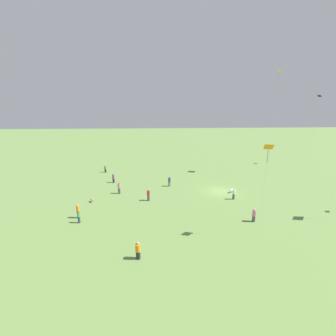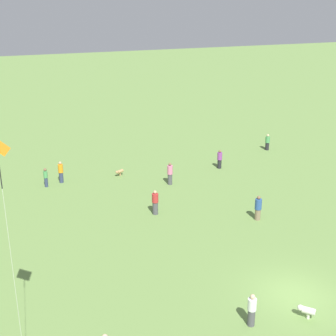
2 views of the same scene
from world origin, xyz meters
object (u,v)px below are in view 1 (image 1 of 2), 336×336
Objects in this scene: person_2 at (105,169)px; person_6 at (138,251)px; person_0 at (254,215)px; dog_1 at (231,190)px; person_9 at (113,178)px; dog_0 at (92,200)px; person_3 at (169,182)px; person_7 at (78,211)px; person_1 at (119,188)px; person_5 at (148,195)px; kite_1 at (268,151)px; kite_3 at (318,102)px; person_8 at (234,194)px; person_4 at (79,217)px; kite_2 at (279,75)px.

person_2 is 30.80m from person_6.
person_0 is 9.72m from dog_1.
dog_0 is at bearing 174.43° from person_9.
person_7 is at bearing 49.04° from person_3.
person_5 is at bearing -141.29° from person_1.
person_1 reaches higher than person_7.
person_7 reaches higher than dog_0.
kite_1 is 41.08m from kite_3.
person_9 reaches higher than person_8.
person_6 is 15.45m from dog_0.
person_4 is at bearing 178.74° from person_9.
person_5 is 0.18× the size of kite_1.
kite_2 reaches higher than person_1.
kite_2 is (-21.74, -7.33, 18.82)m from person_3.
person_1 is at bearing 80.88° from person_4.
person_1 is at bearing 131.62° from kite_3.
person_5 is 2.31× the size of dog_1.
person_4 is at bearing 139.66° from kite_3.
person_0 is 1.06× the size of person_2.
kite_3 is at bearing -86.57° from person_1.
dog_1 is at bearing 151.92° from person_8.
kite_2 is 26.45× the size of dog_0.
dog_1 is (-21.87, -2.42, 0.04)m from dog_0.
person_8 is at bearing -3.26° from person_2.
person_8 is at bearing -66.19° from person_0.
kite_3 is at bearing 37.44° from person_2.
person_4 is (11.89, 12.45, -0.06)m from person_3.
person_3 reaches higher than person_6.
person_6 reaches higher than person_2.
person_1 is 23.39m from kite_1.
person_0 is 21.91m from person_7.
kite_1 is (-12.19, 10.41, 8.54)m from person_5.
person_6 is at bearing 91.16° from dog_0.
kite_1 is (-8.60, 16.60, 8.56)m from person_3.
kite_1 reaches higher than person_4.
person_6 reaches higher than dog_0.
kite_1 reaches higher than person_8.
person_5 is 13.49m from person_6.
person_4 reaches higher than dog_1.
kite_1 is 15.69m from dog_1.
person_1 reaches higher than person_4.
dog_1 is at bearing 166.07° from person_3.
person_6 is (-7.59, 7.22, 0.05)m from person_4.
kite_1 is 12.77× the size of dog_0.
kite_3 is (-26.17, -20.43, 14.10)m from person_8.
person_3 reaches higher than person_9.
person_6 is 21.32m from dog_1.
person_4 is 10.48m from person_6.
person_0 is 0.08× the size of kite_2.
dog_0 is at bearing 101.28° from person_4.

